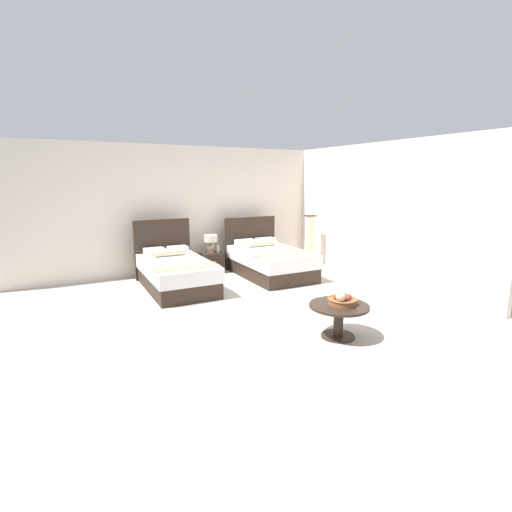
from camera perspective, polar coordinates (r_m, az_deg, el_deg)
The scene contains 11 objects.
ground_plane at distance 6.45m, azimuth 1.67°, elevation -7.41°, with size 9.38×9.79×0.02m, color #B8AEA2.
wall_back at distance 8.94m, azimuth -8.37°, elevation 6.99°, with size 9.38×0.12×2.80m, color silver.
wall_side_right at distance 8.26m, azimuth 17.97°, elevation 6.20°, with size 0.12×5.39×2.80m, color silver.
bed_near_window at distance 7.48m, azimuth -11.93°, elevation -2.38°, with size 1.20×2.07×1.25m.
bed_near_corner at distance 8.29m, azimuth 2.03°, elevation -0.74°, with size 1.31×2.06×1.20m.
nightstand at distance 8.64m, azimuth -6.68°, elevation -0.95°, with size 0.47×0.47×0.46m.
table_lamp at distance 8.57m, azimuth -6.80°, elevation 2.23°, with size 0.30×0.30×0.39m.
vase at distance 8.60m, azimuth -5.75°, elevation 1.11°, with size 0.07×0.07×0.16m.
coffee_table at distance 5.22m, azimuth 12.26°, elevation -8.43°, with size 0.79×0.79×0.45m.
fruit_bowl at distance 5.18m, azimuth 12.74°, elevation -6.40°, with size 0.39×0.39×0.19m.
floor_lamp_corner at distance 9.37m, azimuth 8.04°, elevation 2.34°, with size 0.22×0.22×1.22m.
Camera 1 is at (-3.08, -5.27, 2.08)m, focal length 26.77 mm.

